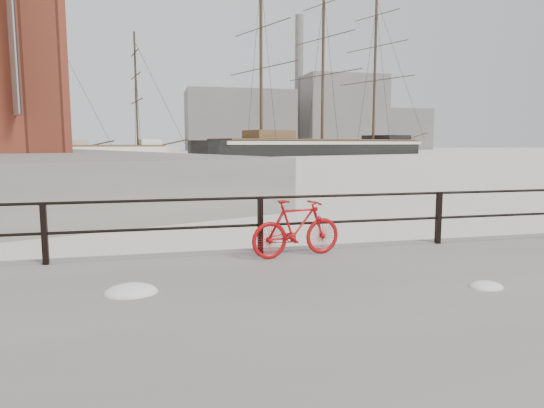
{
  "coord_description": "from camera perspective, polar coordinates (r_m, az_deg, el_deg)",
  "views": [
    {
      "loc": [
        -5.25,
        -8.33,
        2.27
      ],
      "look_at": [
        -2.89,
        1.5,
        1.0
      ],
      "focal_mm": 32.0,
      "sensor_mm": 36.0,
      "label": 1
    }
  ],
  "objects": [
    {
      "name": "industrial_mid",
      "position": [
        165.03,
        8.07,
        10.49
      ],
      "size": [
        26.0,
        20.0,
        24.0
      ],
      "primitive_type": "cube",
      "color": "gray",
      "rests_on": "ground"
    },
    {
      "name": "industrial_east",
      "position": [
        178.95,
        14.39,
        8.47
      ],
      "size": [
        20.0,
        16.0,
        14.0
      ],
      "primitive_type": "cube",
      "color": "gray",
      "rests_on": "ground"
    },
    {
      "name": "guardrail",
      "position": [
        9.83,
        19.0,
        -1.54
      ],
      "size": [
        28.0,
        0.1,
        1.0
      ],
      "primitive_type": null,
      "color": "black",
      "rests_on": "promenade"
    },
    {
      "name": "schooner_left",
      "position": [
        87.72,
        -26.51,
        4.95
      ],
      "size": [
        27.0,
        16.09,
        19.11
      ],
      "primitive_type": null,
      "rotation": [
        0.0,
        0.0,
        0.19
      ],
      "color": "beige",
      "rests_on": "ground"
    },
    {
      "name": "ground",
      "position": [
        10.11,
        18.34,
        -6.19
      ],
      "size": [
        400.0,
        400.0,
        0.0
      ],
      "primitive_type": "plane",
      "color": "white",
      "rests_on": "ground"
    },
    {
      "name": "barque_black",
      "position": [
        94.71,
        5.88,
        5.77
      ],
      "size": [
        65.43,
        42.07,
        35.1
      ],
      "primitive_type": null,
      "rotation": [
        0.0,
        0.0,
        0.38
      ],
      "color": "black",
      "rests_on": "ground"
    },
    {
      "name": "schooner_mid",
      "position": [
        84.07,
        -20.01,
        5.2
      ],
      "size": [
        31.43,
        17.79,
        21.25
      ],
      "primitive_type": null,
      "rotation": [
        0.0,
        0.0,
        0.19
      ],
      "color": "white",
      "rests_on": "ground"
    },
    {
      "name": "bicycle",
      "position": [
        8.23,
        2.91,
        -2.85
      ],
      "size": [
        1.65,
        0.53,
        0.98
      ],
      "primitive_type": "imported",
      "rotation": [
        0.0,
        0.0,
        0.18
      ],
      "color": "#AC0B0E",
      "rests_on": "promenade"
    },
    {
      "name": "smokestack",
      "position": [
        166.41,
        3.19,
        13.98
      ],
      "size": [
        2.8,
        2.8,
        44.0
      ],
      "primitive_type": "cylinder",
      "color": "gray",
      "rests_on": "ground"
    },
    {
      "name": "industrial_west",
      "position": [
        150.62,
        -3.89,
        9.72
      ],
      "size": [
        32.0,
        18.0,
        18.0
      ],
      "primitive_type": "cube",
      "color": "gray",
      "rests_on": "ground"
    }
  ]
}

